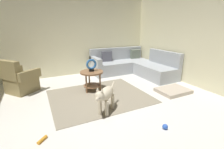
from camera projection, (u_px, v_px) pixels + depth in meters
name	position (u px, v px, depth m)	size (l,w,h in m)	color
ground_plane	(105.00, 113.00, 3.26)	(6.00, 6.00, 0.10)	silver
wall_back	(70.00, 36.00, 5.38)	(6.00, 0.12, 2.70)	beige
wall_right	(208.00, 39.00, 4.11)	(0.12, 6.00, 2.70)	beige
area_rug	(99.00, 96.00, 3.91)	(2.30, 1.90, 0.01)	gray
sectional_couch	(133.00, 66.00, 5.74)	(2.20, 2.25, 0.88)	#9EA3A8
armchair	(20.00, 80.00, 4.07)	(0.97, 1.00, 0.88)	olive
side_table	(92.00, 76.00, 4.14)	(0.60, 0.60, 0.54)	brown
torus_sculpture	(91.00, 65.00, 4.05)	(0.28, 0.08, 0.33)	black
dog_bed_mat	(173.00, 91.00, 4.14)	(0.80, 0.60, 0.09)	#B2A38E
dog	(106.00, 95.00, 3.05)	(0.67, 0.61, 0.63)	beige
dog_toy_ball	(165.00, 127.00, 2.64)	(0.09, 0.09, 0.09)	blue
dog_toy_rope	(42.00, 140.00, 2.37)	(0.05, 0.05, 0.17)	orange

